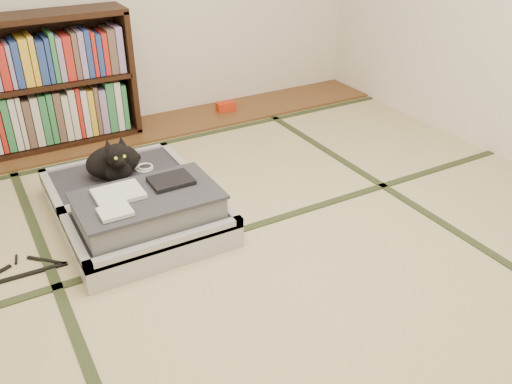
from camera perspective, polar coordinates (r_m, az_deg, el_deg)
floor at (r=2.71m, az=2.76°, el=-8.06°), size 4.50×4.50×0.00m
wood_strip at (r=4.30m, az=-11.58°, el=6.50°), size 4.00×0.50×0.02m
red_item at (r=4.56m, az=-3.20°, el=9.00°), size 0.16×0.11×0.07m
tatami_borders at (r=3.06m, az=-2.15°, el=-3.08°), size 4.00×4.50×0.01m
bookcase at (r=4.08m, az=-22.41°, el=10.21°), size 1.37×0.31×0.92m
suitcase at (r=3.06m, az=-12.45°, el=-1.43°), size 0.81×1.08×0.32m
cat at (r=3.23m, az=-14.69°, el=3.10°), size 0.36×0.36×0.29m
cable_coil at (r=3.34m, az=-11.66°, el=2.52°), size 0.11×0.11×0.03m
hanger at (r=2.91m, az=-23.59°, el=-7.72°), size 0.45×0.21×0.01m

